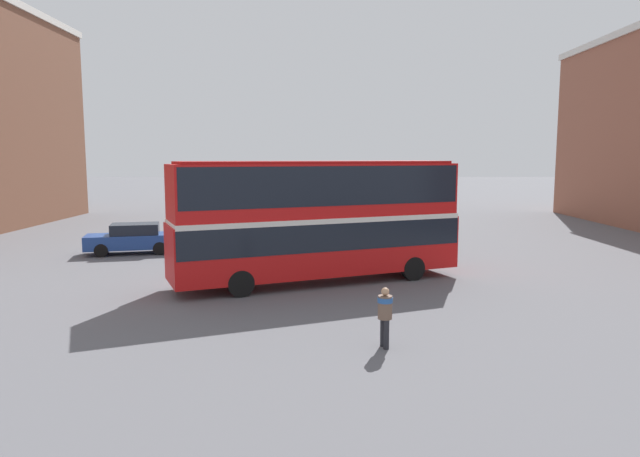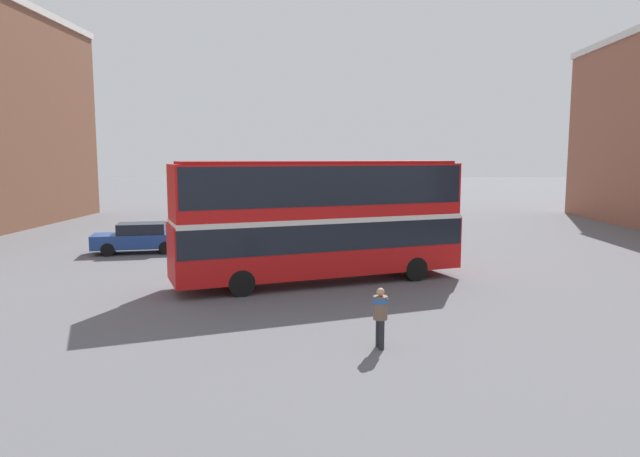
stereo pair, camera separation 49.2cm
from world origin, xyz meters
name	(u,v)px [view 2 (the right image)]	position (x,y,z in m)	size (l,w,h in m)	color
ground_plane	(328,277)	(0.00, 0.00, 0.00)	(240.00, 240.00, 0.00)	#5B5B60
double_decker_bus	(320,214)	(-0.31, -0.94, 2.73)	(11.56, 6.74, 4.79)	red
pedestrian_foreground	(380,311)	(1.45, -8.75, 0.98)	(0.48, 0.48, 1.60)	#232328
parked_car_kerb_near	(352,220)	(1.45, 14.84, 0.78)	(3.98, 1.90, 1.54)	maroon
parked_car_kerb_far	(139,238)	(-9.88, 5.87, 0.79)	(4.81, 2.77, 1.55)	navy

